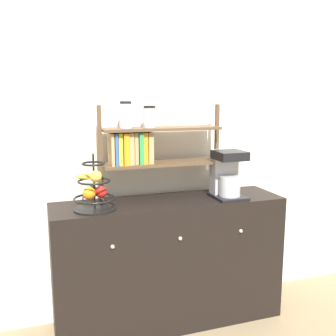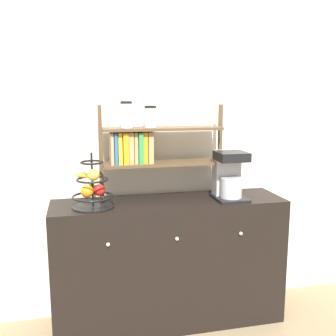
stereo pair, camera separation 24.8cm
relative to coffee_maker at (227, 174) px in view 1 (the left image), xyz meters
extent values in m
plane|color=#847051|center=(-0.39, -0.16, -1.00)|extent=(12.00, 12.00, 0.00)
cube|color=silver|center=(-0.39, 0.28, 0.30)|extent=(7.00, 0.05, 2.60)
cube|color=black|center=(-0.39, 0.04, -0.58)|extent=(1.50, 0.40, 0.84)
sphere|color=#B2AD8C|center=(-0.80, -0.17, -0.34)|extent=(0.02, 0.02, 0.02)
sphere|color=#B2AD8C|center=(-0.39, -0.17, -0.34)|extent=(0.02, 0.02, 0.02)
sphere|color=#B2AD8C|center=(0.02, -0.17, -0.34)|extent=(0.02, 0.02, 0.02)
cube|color=black|center=(0.00, -0.02, -0.15)|extent=(0.20, 0.24, 0.02)
cube|color=#B7B7BC|center=(0.00, 0.04, 0.01)|extent=(0.17, 0.10, 0.30)
cylinder|color=#B7B7BC|center=(0.00, -0.04, -0.07)|extent=(0.14, 0.14, 0.13)
cube|color=black|center=(0.00, -0.04, 0.13)|extent=(0.19, 0.19, 0.06)
cylinder|color=black|center=(-0.87, -0.02, -0.15)|extent=(0.25, 0.25, 0.01)
cylinder|color=black|center=(-0.87, -0.02, 0.02)|extent=(0.01, 0.01, 0.32)
torus|color=black|center=(-0.87, -0.02, -0.09)|extent=(0.25, 0.25, 0.01)
torus|color=black|center=(-0.87, -0.02, 0.02)|extent=(0.19, 0.19, 0.01)
torus|color=black|center=(-0.87, -0.02, 0.12)|extent=(0.14, 0.14, 0.01)
sphere|color=red|center=(-0.83, -0.01, -0.05)|extent=(0.07, 0.07, 0.07)
sphere|color=#6BAD33|center=(-0.88, 0.01, -0.05)|extent=(0.07, 0.07, 0.07)
sphere|color=orange|center=(-0.91, -0.04, -0.05)|extent=(0.08, 0.08, 0.08)
ellipsoid|color=yellow|center=(-0.90, 0.02, 0.04)|extent=(0.15, 0.07, 0.04)
sphere|color=gold|center=(-0.87, -0.06, 0.05)|extent=(0.07, 0.07, 0.07)
cube|color=brown|center=(-0.81, 0.12, 0.15)|extent=(0.02, 0.02, 0.61)
cube|color=brown|center=(-0.02, 0.12, 0.15)|extent=(0.02, 0.02, 0.61)
cube|color=brown|center=(-0.42, 0.12, 0.08)|extent=(0.76, 0.20, 0.02)
cube|color=brown|center=(-0.42, 0.12, 0.30)|extent=(0.76, 0.20, 0.02)
cube|color=tan|center=(-0.74, 0.12, 0.18)|extent=(0.02, 0.15, 0.20)
cube|color=#2D599E|center=(-0.72, 0.12, 0.18)|extent=(0.02, 0.15, 0.20)
cube|color=yellow|center=(-0.69, 0.12, 0.18)|extent=(0.02, 0.13, 0.20)
cube|color=orange|center=(-0.66, 0.12, 0.18)|extent=(0.03, 0.15, 0.20)
cube|color=tan|center=(-0.62, 0.12, 0.18)|extent=(0.03, 0.14, 0.20)
cube|color=tan|center=(-0.59, 0.12, 0.18)|extent=(0.02, 0.13, 0.20)
cube|color=#2D8C47|center=(-0.57, 0.12, 0.18)|extent=(0.03, 0.16, 0.20)
cube|color=orange|center=(-0.54, 0.12, 0.18)|extent=(0.03, 0.13, 0.20)
cube|color=tan|center=(-0.50, 0.12, 0.18)|extent=(0.03, 0.13, 0.20)
cylinder|color=silver|center=(-0.65, 0.12, 0.38)|extent=(0.08, 0.08, 0.15)
cylinder|color=black|center=(-0.65, 0.12, 0.47)|extent=(0.07, 0.07, 0.02)
cylinder|color=#ADB2B7|center=(-0.49, 0.12, 0.37)|extent=(0.08, 0.08, 0.12)
cylinder|color=black|center=(-0.49, 0.12, 0.44)|extent=(0.08, 0.08, 0.02)
camera|label=1|loc=(-1.19, -2.28, 0.50)|focal=42.00mm
camera|label=2|loc=(-0.95, -2.35, 0.50)|focal=42.00mm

